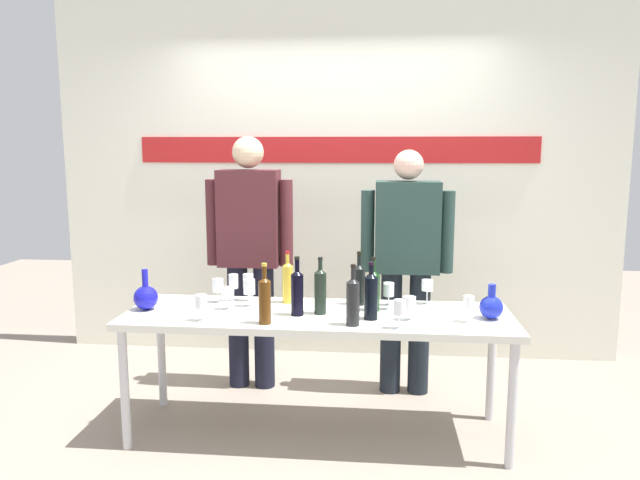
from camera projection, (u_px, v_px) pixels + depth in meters
ground_plane at (318, 433)px, 3.47m from camera, size 10.00×10.00×0.00m
back_wall at (336, 168)px, 4.65m from camera, size 4.43×0.11×3.00m
display_table at (317, 323)px, 3.37m from camera, size 2.20×0.66×0.73m
decanter_blue_left at (146, 297)px, 3.42m from camera, size 0.14×0.14×0.24m
decanter_blue_right at (491, 306)px, 3.23m from camera, size 0.13×0.13×0.20m
presenter_left at (250, 247)px, 4.01m from camera, size 0.60×0.22×1.74m
presenter_right at (407, 257)px, 3.92m from camera, size 0.61×0.22×1.65m
wine_bottle_0 at (265, 298)px, 3.13m from camera, size 0.07×0.07×0.33m
wine_bottle_1 at (359, 283)px, 3.52m from camera, size 0.07×0.07×0.32m
wine_bottle_2 at (353, 300)px, 3.10m from camera, size 0.07×0.07×0.33m
wine_bottle_3 at (320, 290)px, 3.32m from camera, size 0.07×0.07×0.33m
wine_bottle_4 at (297, 291)px, 3.29m from camera, size 0.07×0.07×0.34m
wine_bottle_5 at (373, 289)px, 3.39m from camera, size 0.08×0.08×0.31m
wine_bottle_6 at (371, 294)px, 3.21m from camera, size 0.08×0.08×0.32m
wine_bottle_7 at (288, 281)px, 3.56m from camera, size 0.07×0.07×0.32m
wine_glass_left_0 at (249, 287)px, 3.48m from camera, size 0.07×0.07×0.16m
wine_glass_left_1 at (218, 286)px, 3.57m from camera, size 0.07×0.07×0.15m
wine_glass_left_2 at (248, 282)px, 3.60m from camera, size 0.06×0.06×0.17m
wine_glass_left_3 at (201, 302)px, 3.19m from camera, size 0.07×0.07×0.14m
wine_glass_left_4 at (233, 282)px, 3.62m from camera, size 0.06×0.06×0.16m
wine_glass_left_5 at (227, 294)px, 3.42m from camera, size 0.07×0.07×0.13m
wine_glass_right_0 at (389, 290)px, 3.51m from camera, size 0.06×0.06×0.14m
wine_glass_right_1 at (409, 303)px, 3.20m from camera, size 0.07×0.07×0.13m
wine_glass_right_2 at (399, 308)px, 3.05m from camera, size 0.06×0.06×0.15m
wine_glass_right_3 at (427, 286)px, 3.53m from camera, size 0.07×0.07×0.15m
wine_glass_right_4 at (389, 291)px, 3.41m from camera, size 0.06×0.06×0.15m
wine_glass_right_5 at (469, 303)px, 3.16m from camera, size 0.06×0.06×0.14m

